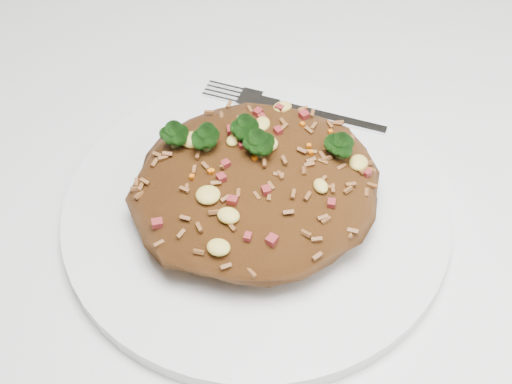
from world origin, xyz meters
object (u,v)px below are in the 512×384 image
at_px(dining_table, 160,319).
at_px(plate, 256,211).
at_px(fried_rice, 256,178).
at_px(fork, 302,111).

distance_m(dining_table, plate, 0.13).
xyz_separation_m(dining_table, fried_rice, (0.09, 0.01, 0.13)).
xyz_separation_m(dining_table, fork, (0.16, 0.09, 0.11)).
distance_m(plate, fried_rice, 0.04).
height_order(fried_rice, fork, fried_rice).
distance_m(fried_rice, fork, 0.11).
bearing_deg(plate, fork, 47.24).
relative_size(dining_table, plate, 4.07).
bearing_deg(dining_table, fork, 27.82).
distance_m(dining_table, fork, 0.21).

